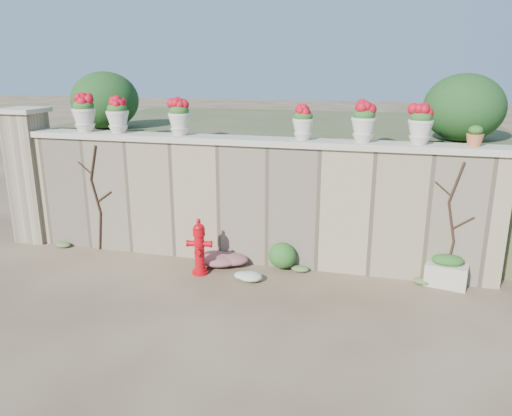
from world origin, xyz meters
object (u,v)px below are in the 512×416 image
(urn_pot_0, at_px, (84,113))
(planter_box, at_px, (446,271))
(terracotta_pot, at_px, (475,137))
(fire_hydrant, at_px, (199,247))

(urn_pot_0, bearing_deg, planter_box, -2.34)
(terracotta_pot, bearing_deg, fire_hydrant, -168.90)
(fire_hydrant, relative_size, terracotta_pot, 3.16)
(urn_pot_0, bearing_deg, terracotta_pot, 0.00)
(planter_box, bearing_deg, fire_hydrant, -160.03)
(fire_hydrant, height_order, terracotta_pot, terracotta_pot)
(urn_pot_0, height_order, terracotta_pot, urn_pot_0)
(fire_hydrant, height_order, urn_pot_0, urn_pot_0)
(planter_box, relative_size, terracotta_pot, 2.27)
(planter_box, height_order, terracotta_pot, terracotta_pot)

